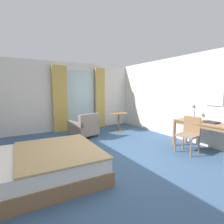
{
  "coord_description": "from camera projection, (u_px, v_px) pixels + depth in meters",
  "views": [
    {
      "loc": [
        -1.93,
        -3.34,
        1.61
      ],
      "look_at": [
        0.32,
        0.48,
        1.04
      ],
      "focal_mm": 27.9,
      "sensor_mm": 36.0,
      "label": 1
    }
  ],
  "objects": [
    {
      "name": "ground",
      "position": [
        111.0,
        162.0,
        4.04
      ],
      "size": [
        6.26,
        7.58,
        0.1
      ],
      "primitive_type": "cube",
      "color": "#38567A"
    },
    {
      "name": "wall_back",
      "position": [
        66.0,
        97.0,
        6.88
      ],
      "size": [
        5.86,
        0.12,
        2.67
      ],
      "primitive_type": "cube",
      "color": "silver",
      "rests_on": "ground"
    },
    {
      "name": "wall_right",
      "position": [
        192.0,
        99.0,
        5.31
      ],
      "size": [
        0.12,
        7.18,
        2.67
      ],
      "primitive_type": "cube",
      "color": "silver",
      "rests_on": "ground"
    },
    {
      "name": "balcony_glass_door",
      "position": [
        80.0,
        100.0,
        7.12
      ],
      "size": [
        1.25,
        0.02,
        2.35
      ],
      "primitive_type": "cube",
      "color": "silver",
      "rests_on": "ground"
    },
    {
      "name": "curtain_panel_left",
      "position": [
        60.0,
        99.0,
        6.6
      ],
      "size": [
        0.54,
        0.1,
        2.5
      ],
      "primitive_type": "cube",
      "color": "tan",
      "rests_on": "ground"
    },
    {
      "name": "curtain_panel_right",
      "position": [
        100.0,
        98.0,
        7.45
      ],
      "size": [
        0.43,
        0.1,
        2.5
      ],
      "primitive_type": "cube",
      "color": "tan",
      "rests_on": "ground"
    },
    {
      "name": "bed",
      "position": [
        34.0,
        166.0,
        3.08
      ],
      "size": [
        2.29,
        1.83,
        1.06
      ],
      "color": "olive",
      "rests_on": "ground"
    },
    {
      "name": "writing_desk",
      "position": [
        204.0,
        125.0,
        4.53
      ],
      "size": [
        0.66,
        1.48,
        0.77
      ],
      "color": "olive",
      "rests_on": "ground"
    },
    {
      "name": "desk_chair",
      "position": [
        189.0,
        132.0,
        4.45
      ],
      "size": [
        0.48,
        0.51,
        0.92
      ],
      "color": "gray",
      "rests_on": "ground"
    },
    {
      "name": "desk_lamp",
      "position": [
        194.0,
        110.0,
        4.84
      ],
      "size": [
        0.2,
        0.22,
        0.45
      ],
      "color": "#4C4C51",
      "rests_on": "writing_desk"
    },
    {
      "name": "closed_book",
      "position": [
        212.0,
        122.0,
        4.42
      ],
      "size": [
        0.27,
        0.35,
        0.03
      ],
      "primitive_type": "cube",
      "rotation": [
        0.0,
        0.0,
        -0.09
      ],
      "color": "#232328",
      "rests_on": "writing_desk"
    },
    {
      "name": "armchair_by_window",
      "position": [
        84.0,
        127.0,
        5.91
      ],
      "size": [
        0.95,
        0.96,
        0.83
      ],
      "color": "gray",
      "rests_on": "ground"
    },
    {
      "name": "round_cafe_table",
      "position": [
        119.0,
        117.0,
        6.85
      ],
      "size": [
        0.69,
        0.69,
        0.71
      ],
      "color": "olive",
      "rests_on": "ground"
    },
    {
      "name": "wall_mirror",
      "position": [
        215.0,
        93.0,
        4.62
      ],
      "size": [
        0.02,
        0.44,
        0.68
      ],
      "color": "silver"
    }
  ]
}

